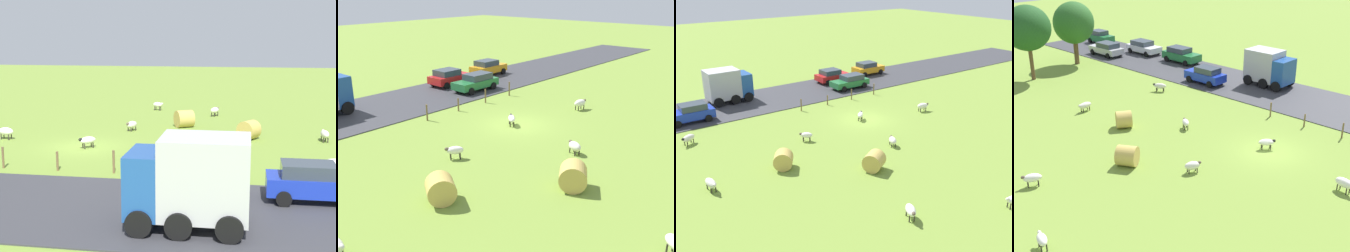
% 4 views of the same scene
% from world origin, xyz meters
% --- Properties ---
extents(ground_plane, '(160.00, 160.00, 0.00)m').
position_xyz_m(ground_plane, '(0.00, 0.00, 0.00)').
color(ground_plane, olive).
extents(road_strip, '(8.00, 80.00, 0.06)m').
position_xyz_m(road_strip, '(10.58, 0.00, 0.03)').
color(road_strip, '#38383D').
rests_on(road_strip, ground_plane).
extents(sheep_0, '(1.03, 1.26, 0.78)m').
position_xyz_m(sheep_0, '(3.79, 14.44, 0.53)').
color(sheep_0, silver).
rests_on(sheep_0, ground_plane).
extents(sheep_1, '(1.11, 0.88, 0.73)m').
position_xyz_m(sheep_1, '(-5.64, 1.80, 0.47)').
color(sheep_1, silver).
rests_on(sheep_1, ground_plane).
extents(sheep_2, '(1.06, 1.06, 0.72)m').
position_xyz_m(sheep_2, '(0.23, 0.37, 0.50)').
color(sheep_2, white).
rests_on(sheep_2, ground_plane).
extents(sheep_3, '(0.74, 1.26, 0.82)m').
position_xyz_m(sheep_3, '(-1.42, -5.90, 0.55)').
color(sheep_3, white).
rests_on(sheep_3, ground_plane).
extents(sheep_4, '(0.92, 1.03, 0.75)m').
position_xyz_m(sheep_4, '(-1.00, 6.72, 0.52)').
color(sheep_4, white).
rests_on(sheep_4, ground_plane).
extents(sheep_5, '(0.70, 1.06, 0.77)m').
position_xyz_m(sheep_5, '(-15.81, 1.90, 0.54)').
color(sheep_5, white).
rests_on(sheep_5, ground_plane).
extents(sheep_6, '(1.31, 0.60, 0.77)m').
position_xyz_m(sheep_6, '(-4.02, 15.20, 0.52)').
color(sheep_6, silver).
rests_on(sheep_6, ground_plane).
extents(sheep_7, '(1.17, 0.93, 0.80)m').
position_xyz_m(sheep_7, '(-13.20, 7.37, 0.54)').
color(sheep_7, white).
rests_on(sheep_7, ground_plane).
extents(hay_bale_0, '(1.76, 1.74, 1.31)m').
position_xyz_m(hay_bale_0, '(-7.75, 5.40, 0.65)').
color(hay_bale_0, tan).
rests_on(hay_bale_0, ground_plane).
extents(hay_bale_1, '(1.65, 1.70, 1.29)m').
position_xyz_m(hay_bale_1, '(-4.00, 10.26, 0.64)').
color(hay_bale_1, tan).
rests_on(hay_bale_1, ground_plane).
extents(fence_post_1, '(0.12, 0.12, 1.16)m').
position_xyz_m(fence_post_1, '(5.47, -2.54, 0.58)').
color(fence_post_1, brown).
rests_on(fence_post_1, ground_plane).
extents(fence_post_2, '(0.12, 0.12, 1.02)m').
position_xyz_m(fence_post_2, '(5.47, 0.47, 0.51)').
color(fence_post_2, brown).
rests_on(fence_post_2, ground_plane).
extents(fence_post_3, '(0.12, 0.12, 1.19)m').
position_xyz_m(fence_post_3, '(5.47, 3.48, 0.59)').
color(fence_post_3, brown).
rests_on(fence_post_3, ground_plane).
extents(truck_0, '(2.70, 4.35, 3.37)m').
position_xyz_m(truck_0, '(12.13, 8.18, 1.84)').
color(truck_0, '#1E4C99').
rests_on(truck_0, road_strip).
extents(car_3, '(1.95, 4.02, 1.64)m').
position_xyz_m(car_3, '(8.49, 12.92, 0.91)').
color(car_3, '#1933B2').
rests_on(car_3, road_strip).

